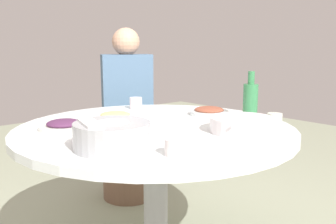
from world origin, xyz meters
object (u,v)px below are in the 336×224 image
green_bottle (250,100)px  tea_cup_far (136,103)px  dish_noodles (115,116)px  stool_for_diner_left (128,166)px  dish_eggplant (64,125)px  dish_stirfry (209,111)px  soup_bowl (242,125)px  rice_bowl (112,135)px  round_dining_table (155,147)px  tea_cup_near (275,119)px  tea_cup_side (175,147)px  diner_left (127,92)px

green_bottle → tea_cup_far: 0.68m
dish_noodles → stool_for_diner_left: size_ratio=0.48×
stool_for_diner_left → dish_eggplant: bearing=-51.8°
dish_eggplant → tea_cup_far: 0.60m
dish_eggplant → dish_stirfry: bearing=75.4°
soup_bowl → stool_for_diner_left: 1.30m
rice_bowl → dish_noodles: 0.53m
soup_bowl → tea_cup_far: size_ratio=3.98×
dish_noodles → tea_cup_far: bearing=125.2°
round_dining_table → tea_cup_far: (-0.44, 0.22, 0.13)m
tea_cup_near → tea_cup_side: 0.69m
dish_noodles → tea_cup_near: (0.59, 0.49, 0.01)m
stool_for_diner_left → dish_stirfry: bearing=-2.4°
tea_cup_far → tea_cup_side: bearing=-29.1°
green_bottle → tea_cup_near: bearing=-2.8°
round_dining_table → rice_bowl: rice_bowl is taller
round_dining_table → green_bottle: size_ratio=5.25×
soup_bowl → tea_cup_near: (0.01, 0.24, -0.00)m
soup_bowl → dish_stirfry: bearing=151.6°
dish_stirfry → green_bottle: (0.23, 0.05, 0.08)m
rice_bowl → stool_for_diner_left: (-1.02, 0.79, -0.55)m
round_dining_table → green_bottle: 0.53m
rice_bowl → tea_cup_near: (0.16, 0.80, -0.02)m
rice_bowl → stool_for_diner_left: rice_bowl is taller
round_dining_table → dish_eggplant: dish_eggplant is taller
green_bottle → tea_cup_near: 0.16m
rice_bowl → tea_cup_far: bearing=137.4°
tea_cup_near → stool_for_diner_left: bearing=-179.7°
stool_for_diner_left → diner_left: (-0.00, 0.00, 0.55)m
tea_cup_near → diner_left: size_ratio=0.09×
rice_bowl → green_bottle: green_bottle is taller
dish_eggplant → stool_for_diner_left: bearing=128.2°
dish_eggplant → green_bottle: (0.42, 0.79, 0.08)m
dish_eggplant → green_bottle: bearing=61.9°
soup_bowl → dish_eggplant: size_ratio=1.31×
soup_bowl → dish_noodles: soup_bowl is taller
dish_stirfry → dish_eggplant: 0.77m
dish_noodles → diner_left: size_ratio=0.29×
tea_cup_side → diner_left: (-1.23, 0.68, 0.02)m
dish_stirfry → tea_cup_far: tea_cup_far is taller
soup_bowl → green_bottle: bearing=119.2°
dish_stirfry → stool_for_diner_left: 0.96m
soup_bowl → dish_noodles: size_ratio=1.31×
round_dining_table → dish_eggplant: size_ratio=5.77×
round_dining_table → diner_left: bearing=152.4°
rice_bowl → dish_noodles: rice_bowl is taller
rice_bowl → dish_noodles: (-0.43, 0.30, -0.03)m
rice_bowl → green_bottle: size_ratio=1.13×
rice_bowl → dish_eggplant: rice_bowl is taller
round_dining_table → dish_eggplant: 0.42m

